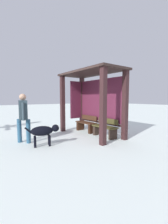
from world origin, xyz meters
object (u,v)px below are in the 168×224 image
object	(u,v)px
person_walking	(23,114)
dog	(44,131)
bus_shelter	(92,94)
bench_center_inside	(105,129)
bench_left_inside	(86,124)

from	to	relation	value
person_walking	dog	world-z (taller)	person_walking
bus_shelter	bench_center_inside	xyz separation A→B (m)	(0.69, 0.06, -1.35)
bench_center_inside	bench_left_inside	bearing A→B (deg)	179.91
bus_shelter	person_walking	bearing A→B (deg)	-98.00
dog	bench_left_inside	bearing A→B (deg)	110.22
bus_shelter	dog	xyz separation A→B (m)	(0.37, -2.25, -1.20)
bench_left_inside	dog	xyz separation A→B (m)	(0.85, -2.31, 0.15)
person_walking	dog	size ratio (longest dim) A/B	1.63
bench_center_inside	dog	size ratio (longest dim) A/B	1.07
bench_left_inside	person_walking	xyz separation A→B (m)	(0.11, -2.72, 0.64)
bench_left_inside	bench_center_inside	distance (m)	1.17
bench_center_inside	dog	xyz separation A→B (m)	(-0.31, -2.31, 0.14)
bench_center_inside	dog	world-z (taller)	bench_center_inside
bench_left_inside	person_walking	distance (m)	2.79
bus_shelter	bench_left_inside	distance (m)	1.43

